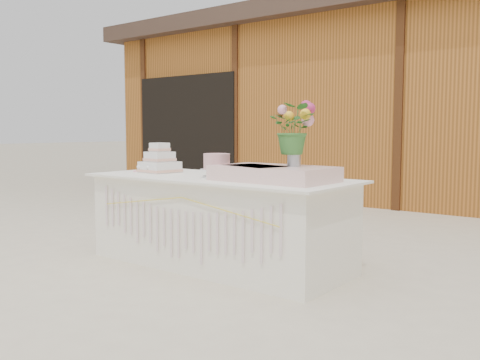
{
  "coord_description": "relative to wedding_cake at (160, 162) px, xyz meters",
  "views": [
    {
      "loc": [
        2.97,
        -3.49,
        1.17
      ],
      "look_at": [
        0.0,
        0.3,
        0.72
      ],
      "focal_mm": 40.0,
      "sensor_mm": 36.0,
      "label": 1
    }
  ],
  "objects": [
    {
      "name": "cake_table",
      "position": [
        0.74,
        -0.01,
        -0.48
      ],
      "size": [
        2.4,
        1.0,
        0.77
      ],
      "color": "white",
      "rests_on": "ground"
    },
    {
      "name": "ground",
      "position": [
        0.74,
        -0.01,
        -0.87
      ],
      "size": [
        80.0,
        80.0,
        0.0
      ],
      "primitive_type": "plane",
      "color": "beige",
      "rests_on": "ground"
    },
    {
      "name": "bouquet",
      "position": [
        1.48,
        0.02,
        0.36
      ],
      "size": [
        0.41,
        0.38,
        0.39
      ],
      "primitive_type": "imported",
      "rotation": [
        0.0,
        0.0,
        0.21
      ],
      "color": "#36712D",
      "rests_on": "flower_vase"
    },
    {
      "name": "flower_vase",
      "position": [
        1.48,
        0.02,
        0.09
      ],
      "size": [
        0.1,
        0.1,
        0.14
      ],
      "primitive_type": "cylinder",
      "color": "#B3B4B8",
      "rests_on": "satin_runner"
    },
    {
      "name": "loose_flowers",
      "position": [
        -0.29,
        0.08,
        -0.09
      ],
      "size": [
        0.21,
        0.41,
        0.02
      ],
      "primitive_type": null,
      "rotation": [
        0.0,
        0.0,
        0.14
      ],
      "color": "pink",
      "rests_on": "cake_table"
    },
    {
      "name": "pink_cake_stand",
      "position": [
        0.78,
        -0.08,
        0.02
      ],
      "size": [
        0.28,
        0.28,
        0.2
      ],
      "color": "white",
      "rests_on": "cake_table"
    },
    {
      "name": "satin_runner",
      "position": [
        1.33,
        -0.04,
        -0.04
      ],
      "size": [
        0.96,
        0.57,
        0.12
      ],
      "primitive_type": "cube",
      "rotation": [
        0.0,
        0.0,
        -0.03
      ],
      "color": "#FCCCCA",
      "rests_on": "cake_table"
    },
    {
      "name": "wedding_cake",
      "position": [
        0.0,
        0.0,
        0.0
      ],
      "size": [
        0.34,
        0.34,
        0.28
      ],
      "rotation": [
        0.0,
        0.0,
        -0.11
      ],
      "color": "white",
      "rests_on": "cake_table"
    },
    {
      "name": "barn",
      "position": [
        0.73,
        5.98,
        0.81
      ],
      "size": [
        12.6,
        4.6,
        3.3
      ],
      "color": "#A45D22",
      "rests_on": "ground"
    }
  ]
}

